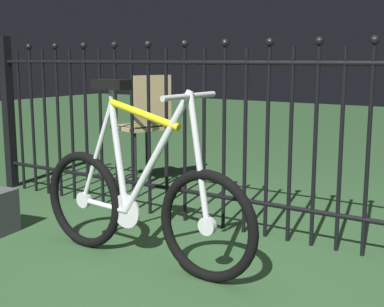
{
  "coord_description": "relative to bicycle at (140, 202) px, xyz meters",
  "views": [
    {
      "loc": [
        1.36,
        -2.09,
        1.04
      ],
      "look_at": [
        -0.15,
        0.2,
        0.55
      ],
      "focal_mm": 49.93,
      "sensor_mm": 36.0,
      "label": 1
    }
  ],
  "objects": [
    {
      "name": "iron_fence",
      "position": [
        0.26,
        0.72,
        0.29
      ],
      "size": [
        4.55,
        0.07,
        1.21
      ],
      "color": "black",
      "rests_on": "ground"
    },
    {
      "name": "ground_plane",
      "position": [
        0.31,
        0.04,
        -0.32
      ],
      "size": [
        20.0,
        20.0,
        0.0
      ],
      "primitive_type": "plane",
      "color": "#2F542E"
    },
    {
      "name": "chair_tan",
      "position": [
        -1.03,
        1.36,
        0.23
      ],
      "size": [
        0.48,
        0.47,
        0.91
      ],
      "color": "black",
      "rests_on": "ground"
    },
    {
      "name": "bicycle",
      "position": [
        0.0,
        0.0,
        0.0
      ],
      "size": [
        1.36,
        0.4,
        0.93
      ],
      "color": "black",
      "rests_on": "ground"
    }
  ]
}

